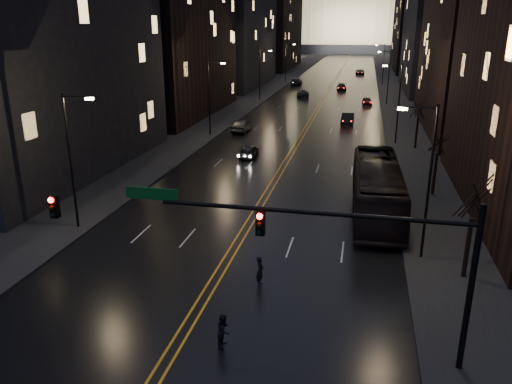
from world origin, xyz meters
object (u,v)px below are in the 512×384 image
Objects in this scene: oncoming_car_b at (242,126)px; traffic_signal at (322,240)px; pedestrian_b at (224,330)px; oncoming_car_a at (249,151)px; bus at (377,189)px; pedestrian_a at (260,271)px; receding_car_a at (348,118)px.

traffic_signal is at bearing 108.34° from oncoming_car_b.
oncoming_car_b reaches higher than pedestrian_b.
oncoming_car_b reaches higher than oncoming_car_a.
bus reaches higher than pedestrian_a.
traffic_signal is 4.26× the size of oncoming_car_a.
traffic_signal is 51.72m from receding_car_a.
bus is at bearing -82.48° from receding_car_a.
bus is at bearing 130.14° from oncoming_car_a.
bus is 18.54m from oncoming_car_a.
oncoming_car_b is (-16.25, 26.12, -1.11)m from bus.
oncoming_car_a is at bearing 107.89° from traffic_signal.
bus is at bearing 81.41° from traffic_signal.
bus reaches higher than oncoming_car_b.
oncoming_car_a is 31.65m from pedestrian_b.
bus is 3.35× the size of oncoming_car_a.
oncoming_car_b is 3.09× the size of pedestrian_b.
receding_car_a is at bearing -0.07° from pedestrian_a.
pedestrian_a is (10.24, -38.13, 0.05)m from oncoming_car_b.
bus is 8.22× the size of pedestrian_a.
oncoming_car_b is at bearing 120.20° from bus.
oncoming_car_b is at bearing 17.45° from pedestrian_b.
pedestrian_b is (-3.13, -51.93, 0.03)m from receding_car_a.
pedestrian_b is (-0.44, -5.40, -0.06)m from pedestrian_a.
pedestrian_b reaches higher than receding_car_a.
oncoming_car_b is at bearing 18.28° from pedestrian_a.
pedestrian_a is at bearing -91.29° from receding_car_a.
oncoming_car_b is (-13.68, 43.13, -4.32)m from traffic_signal.
bus is 13.47m from pedestrian_a.
pedestrian_a reaches higher than receding_car_a.
bus is 3.04× the size of receding_car_a.
bus is 18.60m from pedestrian_b.
pedestrian_a is (-2.69, -46.53, 0.09)m from receding_car_a.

